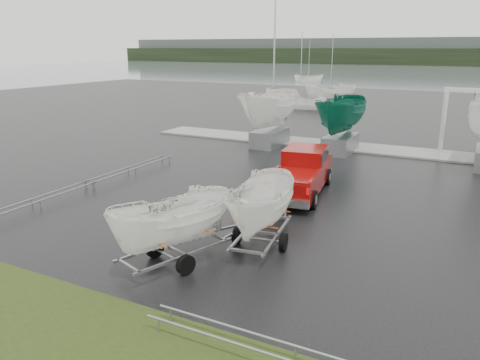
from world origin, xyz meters
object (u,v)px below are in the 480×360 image
(pickup_truck, at_px, (302,171))
(boat_hoist, at_px, (472,114))
(trailer_parked, at_px, (172,180))
(trailer_hitched, at_px, (263,163))

(pickup_truck, height_order, boat_hoist, boat_hoist)
(trailer_parked, relative_size, boat_hoist, 1.19)
(pickup_truck, relative_size, trailer_hitched, 1.15)
(trailer_hitched, bearing_deg, trailer_parked, -133.70)
(pickup_truck, relative_size, trailer_parked, 1.22)
(trailer_hitched, xyz_separation_m, trailer_parked, (-1.77, -2.48, -0.16))
(pickup_truck, distance_m, trailer_parked, 8.99)
(boat_hoist, bearing_deg, trailer_hitched, -107.91)
(trailer_hitched, xyz_separation_m, boat_hoist, (5.53, 17.12, -0.16))
(pickup_truck, xyz_separation_m, trailer_hitched, (0.92, -6.32, 1.83))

